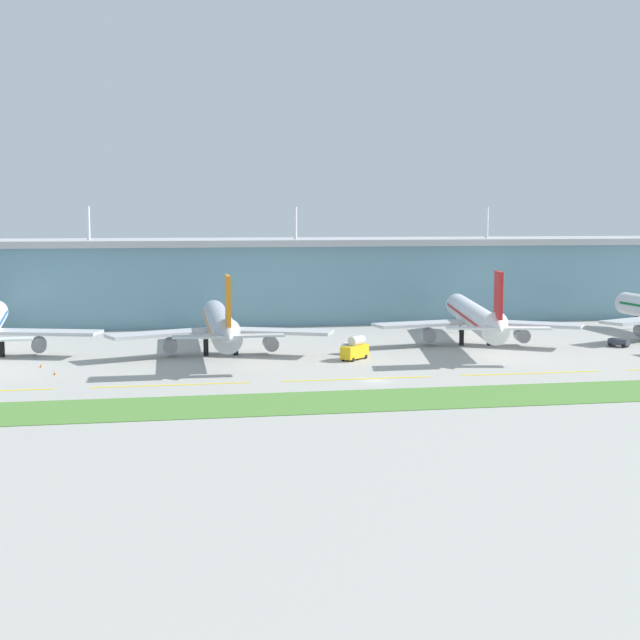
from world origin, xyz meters
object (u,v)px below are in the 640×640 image
object	(u,v)px
airliner_near_middle	(220,325)
fuel_truck	(355,349)
pushback_tug	(619,342)
safety_cone_left_wingtip	(41,366)
baggage_cart	(350,348)
airliner_far_middle	(475,317)
safety_cone_nose_front	(55,373)

from	to	relation	value
airliner_near_middle	fuel_truck	world-z (taller)	airliner_near_middle
pushback_tug	safety_cone_left_wingtip	distance (m)	127.67
fuel_truck	baggage_cart	size ratio (longest dim) A/B	1.77
airliner_far_middle	safety_cone_left_wingtip	bearing A→B (deg)	-170.77
airliner_near_middle	airliner_far_middle	bearing A→B (deg)	4.65
airliner_near_middle	fuel_truck	xyz separation A→B (m)	(27.14, -12.50, -4.18)
fuel_truck	airliner_near_middle	bearing A→B (deg)	155.27
pushback_tug	safety_cone_left_wingtip	size ratio (longest dim) A/B	7.04
airliner_far_middle	baggage_cart	distance (m)	33.58
airliner_far_middle	baggage_cart	bearing A→B (deg)	-163.37
airliner_near_middle	fuel_truck	bearing A→B (deg)	-24.73
fuel_truck	pushback_tug	xyz separation A→B (m)	(63.87, 7.65, -1.16)
safety_cone_nose_front	fuel_truck	bearing A→B (deg)	7.57
airliner_far_middle	pushback_tug	world-z (taller)	airliner_far_middle
airliner_near_middle	baggage_cart	world-z (taller)	airliner_near_middle
airliner_near_middle	baggage_cart	size ratio (longest dim) A/B	15.94
safety_cone_nose_front	airliner_far_middle	bearing A→B (deg)	15.31
airliner_near_middle	pushback_tug	xyz separation A→B (m)	(91.01, -4.85, -5.35)
pushback_tug	safety_cone_left_wingtip	xyz separation A→B (m)	(-127.53, -5.93, -0.75)
pushback_tug	safety_cone_nose_front	world-z (taller)	pushback_tug
pushback_tug	airliner_far_middle	bearing A→B (deg)	162.82
airliner_near_middle	safety_cone_nose_front	size ratio (longest dim) A/B	89.46
baggage_cart	pushback_tug	bearing A→B (deg)	-0.19
baggage_cart	airliner_far_middle	bearing A→B (deg)	16.63
airliner_far_middle	safety_cone_left_wingtip	xyz separation A→B (m)	(-96.14, -15.63, -6.10)
airliner_far_middle	pushback_tug	xyz separation A→B (m)	(31.39, -9.70, -5.35)
pushback_tug	safety_cone_left_wingtip	bearing A→B (deg)	-177.34
fuel_truck	safety_cone_nose_front	distance (m)	60.62
airliner_near_middle	safety_cone_left_wingtip	bearing A→B (deg)	-163.55
fuel_truck	baggage_cart	distance (m)	7.95
baggage_cart	safety_cone_left_wingtip	distance (m)	64.65
safety_cone_left_wingtip	safety_cone_nose_front	size ratio (longest dim) A/B	1.00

